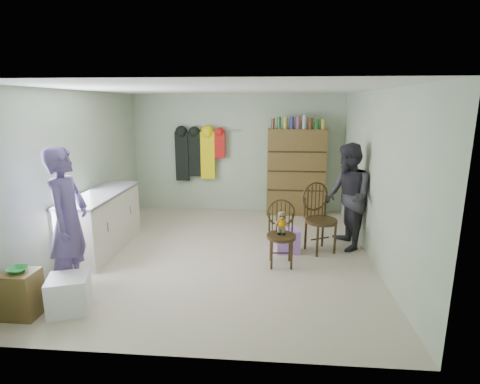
# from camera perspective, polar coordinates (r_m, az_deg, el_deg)

# --- Properties ---
(ground_plane) EXTENTS (5.00, 5.00, 0.00)m
(ground_plane) POSITION_cam_1_polar(r_m,az_deg,el_deg) (5.99, -2.58, -9.28)
(ground_plane) COLOR beige
(ground_plane) RESTS_ON ground
(room_walls) EXTENTS (5.00, 5.00, 5.00)m
(room_walls) POSITION_cam_1_polar(r_m,az_deg,el_deg) (6.10, -2.10, 6.52)
(room_walls) COLOR #B0BFA0
(room_walls) RESTS_ON ground
(counter) EXTENTS (0.64, 1.86, 0.94)m
(counter) POSITION_cam_1_polar(r_m,az_deg,el_deg) (6.37, -20.36, -4.22)
(counter) COLOR silver
(counter) RESTS_ON ground
(stool) EXTENTS (0.37, 0.32, 0.53)m
(stool) POSITION_cam_1_polar(r_m,az_deg,el_deg) (4.89, -30.38, -13.27)
(stool) COLOR brown
(stool) RESTS_ON ground
(bowl) EXTENTS (0.20, 0.20, 0.05)m
(bowl) POSITION_cam_1_polar(r_m,az_deg,el_deg) (4.77, -30.79, -10.15)
(bowl) COLOR green
(bowl) RESTS_ON stool
(plastic_tub) EXTENTS (0.54, 0.53, 0.41)m
(plastic_tub) POSITION_cam_1_polar(r_m,az_deg,el_deg) (4.79, -24.59, -13.94)
(plastic_tub) COLOR white
(plastic_tub) RESTS_ON ground
(chair_front) EXTENTS (0.44, 0.44, 0.95)m
(chair_front) POSITION_cam_1_polar(r_m,az_deg,el_deg) (5.45, 6.29, -5.65)
(chair_front) COLOR #3D2B15
(chair_front) RESTS_ON ground
(chair_far) EXTENTS (0.66, 0.66, 1.10)m
(chair_far) POSITION_cam_1_polar(r_m,az_deg,el_deg) (6.04, 11.94, -3.44)
(chair_far) COLOR #3D2B15
(chair_far) RESTS_ON ground
(striped_bag) EXTENTS (0.38, 0.31, 0.38)m
(striped_bag) POSITION_cam_1_polar(r_m,az_deg,el_deg) (6.00, 7.31, -7.38)
(striped_bag) COLOR #E572CF
(striped_bag) RESTS_ON ground
(person_left) EXTENTS (0.49, 0.70, 1.82)m
(person_left) POSITION_cam_1_polar(r_m,az_deg,el_deg) (4.98, -24.69, -4.13)
(person_left) COLOR #574783
(person_left) RESTS_ON ground
(person_right) EXTENTS (0.75, 0.91, 1.71)m
(person_right) POSITION_cam_1_polar(r_m,az_deg,el_deg) (6.18, 16.05, -0.71)
(person_right) COLOR #2D2B33
(person_right) RESTS_ON ground
(dresser) EXTENTS (1.20, 0.39, 2.08)m
(dresser) POSITION_cam_1_polar(r_m,az_deg,el_deg) (7.92, 8.52, 3.12)
(dresser) COLOR brown
(dresser) RESTS_ON ground
(coat_rack) EXTENTS (1.42, 0.12, 1.09)m
(coat_rack) POSITION_cam_1_polar(r_m,az_deg,el_deg) (8.08, -6.38, 5.78)
(coat_rack) COLOR #99999E
(coat_rack) RESTS_ON ground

